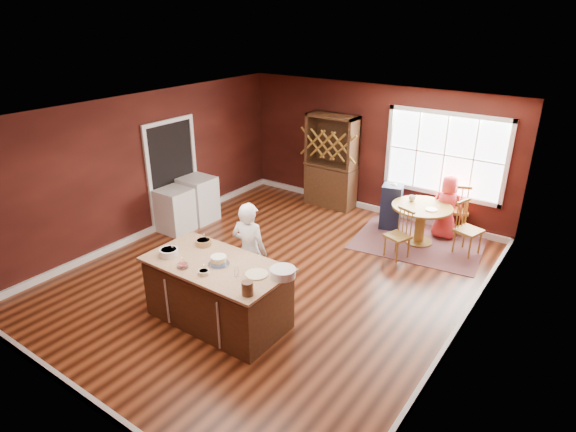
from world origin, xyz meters
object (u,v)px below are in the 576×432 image
at_px(kitchen_island, 218,294).
at_px(dining_table, 421,217).
at_px(baker, 249,252).
at_px(seated_woman, 447,207).
at_px(toddler, 392,189).
at_px(dryer, 198,199).
at_px(hutch, 331,161).
at_px(chair_east, 469,228).
at_px(layer_cake, 219,260).
at_px(washer, 175,210).
at_px(high_chair, 391,206).
at_px(chair_south, 398,234).
at_px(chair_north, 456,208).

height_order(kitchen_island, dining_table, kitchen_island).
height_order(kitchen_island, baker, baker).
xyz_separation_m(seated_woman, toddler, (-1.05, -0.16, 0.18)).
relative_size(dining_table, dryer, 1.19).
bearing_deg(hutch, chair_east, -10.54).
height_order(layer_cake, seated_woman, seated_woman).
bearing_deg(washer, layer_cake, -31.70).
xyz_separation_m(chair_east, seated_woman, (-0.56, 0.43, 0.13)).
bearing_deg(layer_cake, hutch, 102.23).
distance_m(high_chair, dryer, 3.92).
xyz_separation_m(dining_table, high_chair, (-0.73, 0.32, -0.06)).
height_order(chair_east, hutch, hutch).
bearing_deg(chair_east, dining_table, 111.75).
bearing_deg(layer_cake, washer, 148.30).
height_order(dining_table, dryer, dryer).
bearing_deg(dining_table, chair_south, -97.92).
bearing_deg(kitchen_island, seated_woman, 69.46).
bearing_deg(chair_north, seated_woman, 52.37).
relative_size(layer_cake, high_chair, 0.32).
bearing_deg(dining_table, chair_north, 64.72).
bearing_deg(chair_east, washer, 131.73).
xyz_separation_m(baker, chair_south, (1.29, 2.49, -0.33)).
bearing_deg(hutch, high_chair, -12.45).
xyz_separation_m(dining_table, chair_north, (0.39, 0.82, -0.00)).
bearing_deg(toddler, dining_table, -25.02).
relative_size(seated_woman, washer, 1.45).
distance_m(layer_cake, chair_south, 3.48).
height_order(chair_north, hutch, hutch).
xyz_separation_m(chair_east, chair_south, (-0.97, -0.86, -0.05)).
relative_size(hutch, dryer, 2.20).
xyz_separation_m(chair_north, high_chair, (-1.12, -0.50, -0.06)).
distance_m(layer_cake, hutch, 4.78).
bearing_deg(chair_east, dryer, 125.42).
distance_m(toddler, hutch, 1.64).
bearing_deg(baker, hutch, -85.45).
xyz_separation_m(chair_east, chair_north, (-0.48, 0.74, 0.03)).
distance_m(layer_cake, chair_north, 5.13).
distance_m(layer_cake, chair_east, 4.65).
bearing_deg(seated_woman, dining_table, 55.98).
relative_size(kitchen_island, toddler, 7.70).
relative_size(layer_cake, washer, 0.35).
bearing_deg(chair_south, toddler, 138.82).
relative_size(kitchen_island, seated_woman, 1.60).
relative_size(chair_south, washer, 1.04).
bearing_deg(chair_south, chair_east, 61.06).
bearing_deg(layer_cake, baker, 95.77).
distance_m(high_chair, toddler, 0.34).
distance_m(chair_north, hutch, 2.77).
xyz_separation_m(kitchen_island, baker, (-0.01, 0.73, 0.34)).
bearing_deg(high_chair, toddler, 104.03).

